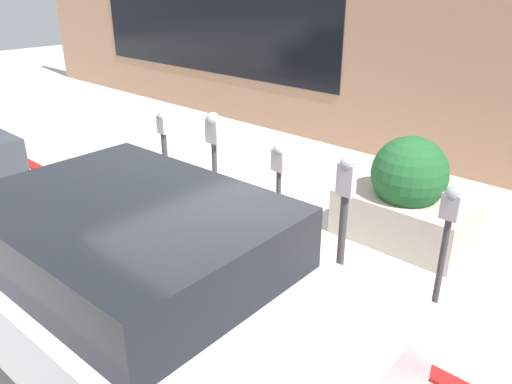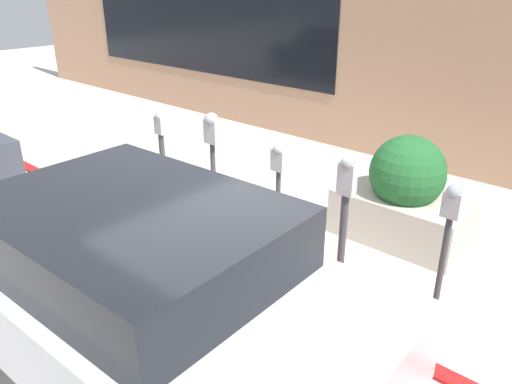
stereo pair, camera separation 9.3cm
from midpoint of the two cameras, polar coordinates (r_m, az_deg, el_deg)
name	(u,v)px [view 2 (the right image)]	position (r m, az deg, el deg)	size (l,w,h in m)	color
ground_plane	(248,274)	(5.57, -1.37, -9.31)	(40.00, 40.00, 0.00)	beige
curb_strip	(243,275)	(5.51, -1.95, -9.47)	(24.50, 0.16, 0.04)	red
building_facade	(441,48)	(8.57, 20.06, 15.19)	(24.50, 0.17, 3.93)	tan
parking_meter_nearest	(448,232)	(4.54, 20.50, -4.27)	(0.15, 0.13, 1.45)	#38383D
parking_meter_second	(345,205)	(4.88, 9.58, -1.53)	(0.17, 0.15, 1.49)	#38383D
parking_meter_middle	(278,177)	(5.37, 2.08, 1.67)	(0.16, 0.14, 1.40)	#38383D
parking_meter_fourth	(212,146)	(6.01, -5.46, 5.26)	(0.20, 0.17, 1.55)	#38383D
parking_meter_farthest	(162,151)	(6.78, -11.08, 4.66)	(0.14, 0.12, 1.40)	#38383D
planter_box	(404,197)	(6.26, 16.18, -0.55)	(1.57, 0.92, 1.32)	#B2A899
parked_car_middle	(127,276)	(4.21, -15.11, -9.23)	(4.55, 2.11, 1.49)	#B7B7BC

